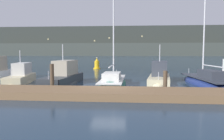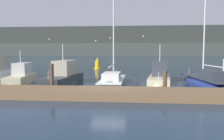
{
  "view_description": "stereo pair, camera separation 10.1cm",
  "coord_description": "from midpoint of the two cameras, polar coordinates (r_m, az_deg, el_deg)",
  "views": [
    {
      "loc": [
        1.56,
        -15.52,
        2.77
      ],
      "look_at": [
        0.0,
        3.02,
        1.2
      ],
      "focal_mm": 35.0,
      "sensor_mm": 36.0,
      "label": 1
    },
    {
      "loc": [
        1.66,
        -15.51,
        2.77
      ],
      "look_at": [
        0.0,
        3.02,
        1.2
      ],
      "focal_mm": 35.0,
      "sensor_mm": 36.0,
      "label": 2
    }
  ],
  "objects": [
    {
      "name": "ground_plane",
      "position": [
        15.84,
        -1.1,
        -5.25
      ],
      "size": [
        400.0,
        400.0,
        0.0
      ],
      "primitive_type": "plane",
      "color": "#1E3347"
    },
    {
      "name": "dock",
      "position": [
        13.48,
        -2.15,
        -6.07
      ],
      "size": [
        32.56,
        2.8,
        0.45
      ],
      "primitive_type": "cube",
      "color": "brown",
      "rests_on": "ground"
    },
    {
      "name": "mooring_pile_1",
      "position": [
        15.89,
        -15.56,
        -1.9
      ],
      "size": [
        0.28,
        0.28,
        1.92
      ],
      "primitive_type": "cylinder",
      "color": "#4C3D2D",
      "rests_on": "ground"
    },
    {
      "name": "mooring_pile_2",
      "position": [
        15.1,
        13.53,
        -3.01
      ],
      "size": [
        0.28,
        0.28,
        1.5
      ],
      "primitive_type": "cylinder",
      "color": "#4C3D2D",
      "rests_on": "ground"
    },
    {
      "name": "motorboat_berth_2",
      "position": [
        20.91,
        -22.85,
        -2.38
      ],
      "size": [
        2.45,
        5.32,
        3.49
      ],
      "color": "beige",
      "rests_on": "ground"
    },
    {
      "name": "motorboat_berth_3",
      "position": [
        19.28,
        -12.76,
        -2.43
      ],
      "size": [
        2.59,
        6.41,
        3.91
      ],
      "color": "#2D3338",
      "rests_on": "ground"
    },
    {
      "name": "sailboat_berth_4",
      "position": [
        18.39,
        0.05,
        -3.5
      ],
      "size": [
        2.33,
        7.62,
        10.09
      ],
      "color": "#195647",
      "rests_on": "ground"
    },
    {
      "name": "motorboat_berth_5",
      "position": [
        20.19,
        12.12,
        -2.31
      ],
      "size": [
        2.83,
        6.08,
        4.02
      ],
      "color": "beige",
      "rests_on": "ground"
    },
    {
      "name": "sailboat_berth_6",
      "position": [
        19.88,
        23.29,
        -3.18
      ],
      "size": [
        3.1,
        8.56,
        11.77
      ],
      "color": "navy",
      "rests_on": "ground"
    },
    {
      "name": "channel_buoy",
      "position": [
        35.09,
        -4.05,
        1.43
      ],
      "size": [
        1.13,
        1.13,
        1.89
      ],
      "color": "gold",
      "rests_on": "ground"
    },
    {
      "name": "hillside_backdrop",
      "position": [
        150.22,
        3.57,
        7.19
      ],
      "size": [
        240.0,
        23.0,
        19.48
      ],
      "color": "#333833",
      "rests_on": "ground"
    }
  ]
}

